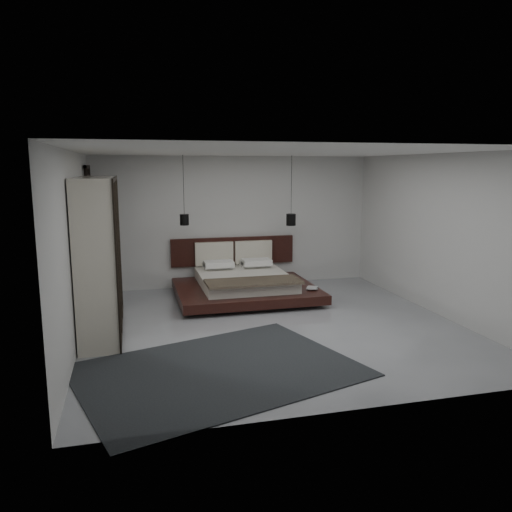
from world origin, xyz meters
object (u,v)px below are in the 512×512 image
object	(u,v)px
lattice_screen	(91,234)
rug	(218,370)
pendant_left	(184,219)
pendant_right	(291,220)
bed	(244,283)
wardrobe	(99,255)

from	to	relation	value
lattice_screen	rug	world-z (taller)	lattice_screen
lattice_screen	pendant_left	xyz separation A→B (m)	(1.79, -0.12, 0.24)
rug	pendant_left	bearing A→B (deg)	89.45
pendant_right	rug	xyz separation A→B (m)	(-2.26, -3.95, -1.48)
pendant_left	pendant_right	xyz separation A→B (m)	(2.22, 0.00, -0.06)
lattice_screen	pendant_left	world-z (taller)	pendant_left
lattice_screen	bed	world-z (taller)	lattice_screen
lattice_screen	rug	distance (m)	4.62
lattice_screen	pendant_right	bearing A→B (deg)	-1.73
bed	wardrobe	xyz separation A→B (m)	(-2.65, -1.43, 0.93)
pendant_left	bed	bearing A→B (deg)	-20.66
lattice_screen	rug	size ratio (longest dim) A/B	0.76
lattice_screen	wardrobe	bearing A→B (deg)	-82.72
wardrobe	rug	size ratio (longest dim) A/B	0.72
lattice_screen	bed	size ratio (longest dim) A/B	0.96
bed	pendant_left	xyz separation A→B (m)	(-1.11, 0.42, 1.26)
bed	pendant_right	bearing A→B (deg)	20.66
lattice_screen	pendant_right	size ratio (longest dim) A/B	1.80
lattice_screen	bed	distance (m)	3.12
lattice_screen	pendant_right	world-z (taller)	pendant_right
pendant_left	wardrobe	bearing A→B (deg)	-129.72
lattice_screen	bed	xyz separation A→B (m)	(2.90, -0.54, -1.02)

